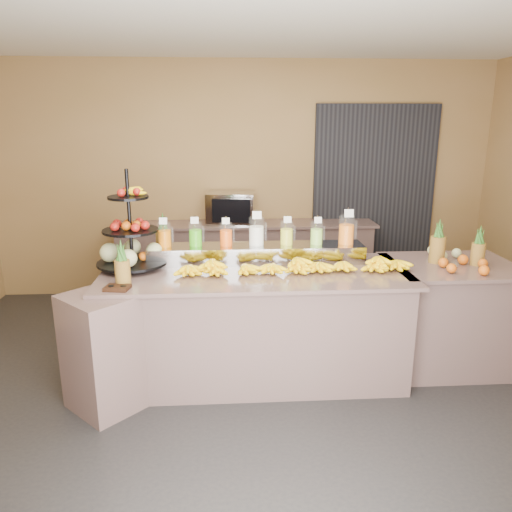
{
  "coord_description": "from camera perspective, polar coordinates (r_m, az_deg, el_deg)",
  "views": [
    {
      "loc": [
        -0.25,
        -3.57,
        2.14
      ],
      "look_at": [
        0.0,
        0.3,
        1.06
      ],
      "focal_mm": 35.0,
      "sensor_mm": 36.0,
      "label": 1
    }
  ],
  "objects": [
    {
      "name": "juice_pitcher_milk",
      "position": [
        4.27,
        0.05,
        2.65
      ],
      "size": [
        0.13,
        0.14,
        0.32
      ],
      "color": "silver",
      "rests_on": "pitcher_tray"
    },
    {
      "name": "juice_pitcher_lime",
      "position": [
        4.34,
        6.93,
        2.47
      ],
      "size": [
        0.11,
        0.11,
        0.26
      ],
      "color": "silver",
      "rests_on": "pitcher_tray"
    },
    {
      "name": "juice_pitcher_orange_a",
      "position": [
        4.29,
        -10.41,
        2.25
      ],
      "size": [
        0.11,
        0.12,
        0.27
      ],
      "color": "silver",
      "rests_on": "pitcher_tray"
    },
    {
      "name": "pineapple_left_b",
      "position": [
        4.49,
        -10.5,
        1.7
      ],
      "size": [
        0.14,
        0.14,
        0.42
      ],
      "rotation": [
        0.0,
        0.0,
        -0.21
      ],
      "color": "brown",
      "rests_on": "buffet_counter"
    },
    {
      "name": "oven_warmer",
      "position": [
        5.91,
        -2.9,
        5.52
      ],
      "size": [
        0.59,
        0.45,
        0.37
      ],
      "primitive_type": "cube",
      "rotation": [
        0.0,
        0.0,
        -0.12
      ],
      "color": "gray",
      "rests_on": "back_ledge"
    },
    {
      "name": "fruit_stand",
      "position": [
        4.23,
        -13.58,
        1.45
      ],
      "size": [
        0.64,
        0.64,
        0.82
      ],
      "rotation": [
        0.0,
        0.0,
        -0.1
      ],
      "color": "black",
      "rests_on": "buffet_counter"
    },
    {
      "name": "pineapple_left_a",
      "position": [
        3.83,
        -15.02,
        -1.42
      ],
      "size": [
        0.11,
        0.11,
        0.35
      ],
      "rotation": [
        0.0,
        0.0,
        0.24
      ],
      "color": "brown",
      "rests_on": "buffet_counter"
    },
    {
      "name": "juice_pitcher_orange_c",
      "position": [
        4.39,
        10.28,
        2.78
      ],
      "size": [
        0.13,
        0.14,
        0.32
      ],
      "color": "silver",
      "rests_on": "pitcher_tray"
    },
    {
      "name": "juice_pitcher_lemon",
      "position": [
        4.3,
        3.52,
        2.48
      ],
      "size": [
        0.11,
        0.11,
        0.27
      ],
      "color": "silver",
      "rests_on": "pitcher_tray"
    },
    {
      "name": "pitcher_tray",
      "position": [
        4.31,
        0.05,
        0.29
      ],
      "size": [
        1.85,
        0.3,
        0.15
      ],
      "primitive_type": "cube",
      "color": "gray",
      "rests_on": "buffet_counter"
    },
    {
      "name": "room_envelope",
      "position": [
        4.39,
        2.02,
        12.09
      ],
      "size": [
        6.04,
        5.02,
        2.82
      ],
      "color": "olive",
      "rests_on": "ground"
    },
    {
      "name": "banana_heap",
      "position": [
        4.05,
        4.53,
        -0.95
      ],
      "size": [
        1.94,
        0.18,
        0.16
      ],
      "color": "yellow",
      "rests_on": "buffet_counter"
    },
    {
      "name": "right_fruit_pile",
      "position": [
        4.5,
        22.27,
        -0.27
      ],
      "size": [
        0.43,
        0.41,
        0.23
      ],
      "color": "brown",
      "rests_on": "right_counter"
    },
    {
      "name": "ground",
      "position": [
        4.17,
        0.22,
        -15.32
      ],
      "size": [
        6.0,
        6.0,
        0.0
      ],
      "primitive_type": "plane",
      "color": "black",
      "rests_on": "ground"
    },
    {
      "name": "buffet_counter",
      "position": [
        4.18,
        -1.61,
        -8.05
      ],
      "size": [
        2.75,
        1.25,
        0.93
      ],
      "color": "gray",
      "rests_on": "ground"
    },
    {
      "name": "condiment_caddy",
      "position": [
        3.77,
        -15.57,
        -3.52
      ],
      "size": [
        0.2,
        0.16,
        0.03
      ],
      "primitive_type": "cube",
      "rotation": [
        0.0,
        0.0,
        -0.18
      ],
      "color": "black",
      "rests_on": "buffet_counter"
    },
    {
      "name": "juice_pitcher_green",
      "position": [
        4.27,
        -6.94,
        2.33
      ],
      "size": [
        0.11,
        0.12,
        0.27
      ],
      "color": "silver",
      "rests_on": "pitcher_tray"
    },
    {
      "name": "right_counter",
      "position": [
        4.73,
        21.03,
        -6.25
      ],
      "size": [
        1.08,
        0.88,
        0.93
      ],
      "color": "gray",
      "rests_on": "ground"
    },
    {
      "name": "juice_pitcher_orange_b",
      "position": [
        4.26,
        -3.44,
        2.35
      ],
      "size": [
        0.11,
        0.11,
        0.26
      ],
      "color": "silver",
      "rests_on": "pitcher_tray"
    },
    {
      "name": "back_ledge",
      "position": [
        6.06,
        -1.22,
        -0.48
      ],
      "size": [
        3.1,
        0.55,
        0.93
      ],
      "color": "gray",
      "rests_on": "ground"
    }
  ]
}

